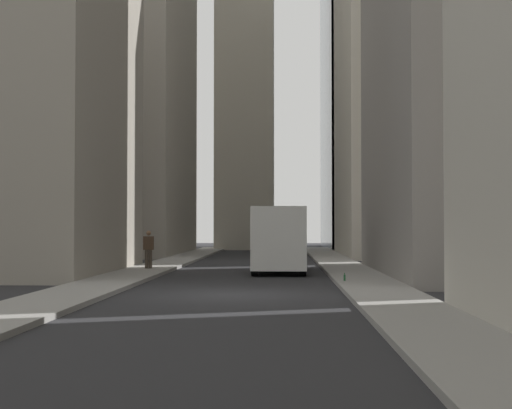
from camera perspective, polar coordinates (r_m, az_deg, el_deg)
name	(u,v)px	position (r m, az deg, el deg)	size (l,w,h in m)	color
ground_plane	(230,294)	(22.21, -2.00, -6.94)	(135.00, 135.00, 0.00)	#262628
sidewalk_right	(81,292)	(22.97, -13.35, -6.55)	(90.00, 2.20, 0.14)	gray
sidewalk_left	(382,293)	(22.34, 9.67, -6.71)	(90.00, 2.20, 0.14)	gray
building_left_far	(411,68)	(53.94, 11.86, 10.28)	(17.22, 10.00, 26.38)	beige
building_right_midfar	(2,65)	(34.37, -19.02, 10.11)	(12.46, 10.00, 18.02)	gray
building_right_far	(116,27)	(56.30, -10.77, 13.30)	(16.33, 10.50, 33.10)	gray
church_spire	(245,20)	(67.70, -0.85, 14.04)	(5.59, 5.59, 39.01)	beige
delivery_truck	(279,239)	(32.58, 1.78, -2.70)	(6.46, 2.25, 2.84)	silver
sedan_silver	(280,248)	(46.52, 1.87, -3.38)	(4.30, 1.78, 1.42)	#B7BABF
pedestrian	(149,248)	(33.62, -8.29, -3.32)	(0.26, 0.44, 1.70)	#473D33
discarded_bottle	(345,278)	(25.98, 6.85, -5.61)	(0.07, 0.07, 0.27)	#236033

